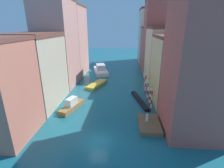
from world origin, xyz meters
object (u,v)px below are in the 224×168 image
mooring_pole_2 (148,90)px  mooring_pole_4 (145,81)px  waterfront_dock (149,124)px  person_on_dock (147,117)px  motorboat_0 (72,105)px  vaporetto_white (101,70)px  mooring_pole_3 (146,84)px  mooring_pole_0 (152,99)px  gondola_black (140,100)px  mooring_pole_1 (150,96)px  motorboat_1 (97,84)px

mooring_pole_2 → mooring_pole_4: bearing=88.5°
waterfront_dock → person_on_dock: bearing=130.4°
mooring_pole_4 → motorboat_0: size_ratio=0.78×
waterfront_dock → mooring_pole_4: (0.92, 14.98, 2.18)m
waterfront_dock → vaporetto_white: (-11.84, 30.83, 0.62)m
mooring_pole_2 → mooring_pole_4: mooring_pole_4 is taller
mooring_pole_4 → mooring_pole_3: bearing=-94.3°
vaporetto_white → person_on_dock: bearing=-69.3°
mooring_pole_0 → gondola_black: mooring_pole_0 is taller
motorboat_0 → vaporetto_white: bearing=86.2°
mooring_pole_1 → mooring_pole_3: size_ratio=0.87×
mooring_pole_4 → waterfront_dock: bearing=-93.5°
mooring_pole_0 → mooring_pole_2: mooring_pole_0 is taller
mooring_pole_3 → vaporetto_white: size_ratio=0.42×
mooring_pole_0 → mooring_pole_3: bearing=90.7°
mooring_pole_1 → gondola_black: (-1.77, 1.74, -1.83)m
waterfront_dock → motorboat_0: motorboat_0 is taller
vaporetto_white → motorboat_1: bearing=-86.6°
mooring_pole_3 → vaporetto_white: bearing=125.4°
mooring_pole_1 → mooring_pole_4: size_ratio=0.82×
mooring_pole_3 → vaporetto_white: (-12.62, 17.76, -1.42)m
mooring_pole_1 → mooring_pole_3: 5.84m
vaporetto_white → waterfront_dock: bearing=-69.0°
person_on_dock → motorboat_1: 20.44m
motorboat_0 → gondola_black: bearing=18.4°
mooring_pole_1 → motorboat_0: (-14.60, -2.53, -1.33)m
mooring_pole_1 → gondola_black: bearing=135.4°
mooring_pole_1 → motorboat_0: size_ratio=0.64×
person_on_dock → vaporetto_white: (-11.52, 30.46, -0.37)m
waterfront_dock → mooring_pole_0: size_ratio=1.06×
mooring_pole_3 → motorboat_1: (-11.85, 4.66, -2.02)m
mooring_pole_1 → mooring_pole_3: mooring_pole_3 is taller
mooring_pole_1 → motorboat_1: (-12.08, 10.49, -1.71)m
mooring_pole_0 → mooring_pole_3: mooring_pole_0 is taller
vaporetto_white → motorboat_0: vaporetto_white is taller
mooring_pole_1 → motorboat_0: 14.88m
person_on_dock → vaporetto_white: vaporetto_white is taller
mooring_pole_2 → mooring_pole_3: 3.87m
mooring_pole_3 → mooring_pole_2: bearing=-90.0°
mooring_pole_4 → gondola_black: bearing=-105.7°
mooring_pole_3 → gondola_black: size_ratio=0.52×
mooring_pole_2 → gondola_black: size_ratio=0.55×
mooring_pole_3 → motorboat_1: 12.89m
mooring_pole_0 → motorboat_0: bearing=180.0°
mooring_pole_1 → mooring_pole_4: (-0.09, 7.73, 0.45)m
mooring_pole_3 → vaporetto_white: mooring_pole_3 is taller
mooring_pole_4 → gondola_black: 6.63m
vaporetto_white → motorboat_1: vaporetto_white is taller
vaporetto_white → motorboat_0: bearing=-93.8°
waterfront_dock → mooring_pole_1: mooring_pole_1 is taller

